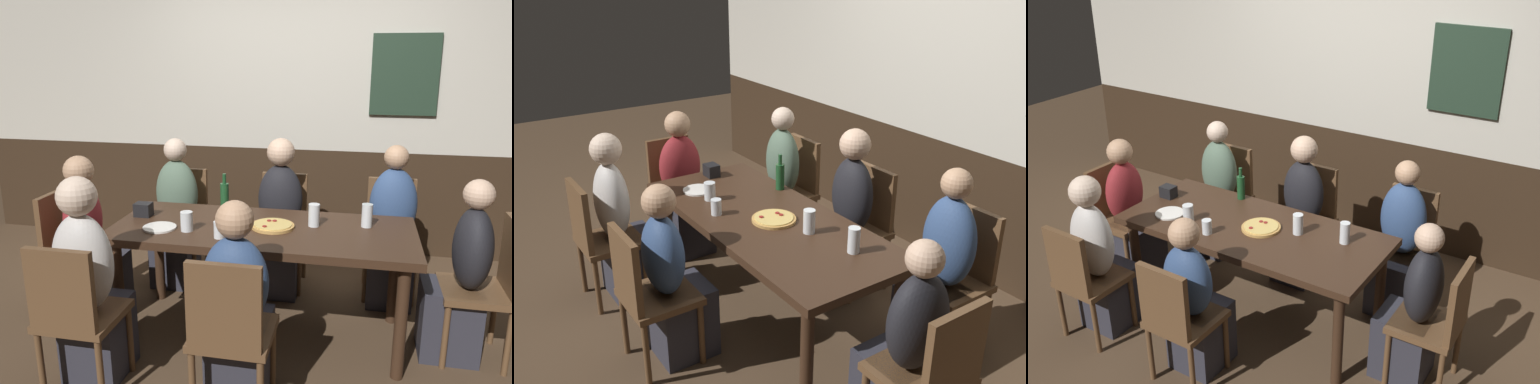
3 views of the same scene
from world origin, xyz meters
TOP-DOWN VIEW (x-y plane):
  - ground_plane at (0.00, 0.00)m, footprint 12.00×12.00m
  - wall_back at (0.01, 1.65)m, footprint 6.40×0.13m
  - dining_table at (0.00, 0.00)m, footprint 1.89×0.80m
  - chair_head_east at (1.36, 0.00)m, footprint 0.40×0.40m
  - chair_right_far at (0.83, 0.82)m, footprint 0.40×0.40m
  - chair_mid_far at (0.00, 0.82)m, footprint 0.40×0.40m
  - chair_left_far at (-0.83, 0.82)m, footprint 0.40×0.40m
  - chair_mid_near at (0.00, -0.82)m, footprint 0.40×0.40m
  - chair_head_west at (-1.36, 0.00)m, footprint 0.40×0.40m
  - chair_left_near at (-0.83, -0.82)m, footprint 0.40×0.40m
  - person_head_east at (1.20, 0.00)m, footprint 0.37×0.34m
  - person_right_far at (0.83, 0.65)m, footprint 0.34×0.37m
  - person_mid_far at (-0.00, 0.66)m, footprint 0.34×0.37m
  - person_left_far at (-0.83, 0.65)m, footprint 0.34×0.37m
  - person_mid_near at (0.00, -0.65)m, footprint 0.34×0.37m
  - person_head_west at (-1.20, 0.00)m, footprint 0.37×0.34m
  - person_left_near at (-0.83, -0.66)m, footprint 0.34×0.37m
  - pizza at (0.06, 0.01)m, footprint 0.27×0.27m
  - pint_glass_stout at (-0.44, -0.16)m, footprint 0.08×0.08m
  - tumbler_water at (-0.21, -0.24)m, footprint 0.07×0.07m
  - pint_glass_pale at (0.64, 0.14)m, footprint 0.07×0.07m
  - highball_clear at (0.31, 0.09)m, footprint 0.07×0.07m
  - beer_bottle_green at (-0.34, 0.33)m, footprint 0.06×0.06m
  - plate_white_large at (-0.63, -0.16)m, footprint 0.21×0.21m
  - condiment_caddy at (-0.83, 0.06)m, footprint 0.11×0.09m

SIDE VIEW (x-z plane):
  - ground_plane at x=0.00m, z-range 0.00..0.00m
  - person_head_east at x=1.20m, z-range -0.09..1.02m
  - person_mid_near at x=0.00m, z-range -0.09..1.02m
  - person_head_west at x=-1.20m, z-range -0.09..1.06m
  - person_left_far at x=-0.83m, z-range -0.09..1.07m
  - person_right_far at x=0.83m, z-range -0.10..1.08m
  - chair_head_east at x=1.36m, z-range 0.06..0.94m
  - chair_right_far at x=0.83m, z-range 0.06..0.94m
  - chair_mid_far at x=0.00m, z-range 0.06..0.94m
  - chair_left_far at x=-0.83m, z-range 0.06..0.94m
  - chair_mid_near at x=0.00m, z-range 0.06..0.94m
  - chair_head_west at x=-1.36m, z-range 0.06..0.94m
  - chair_left_near at x=-0.83m, z-range 0.06..0.94m
  - person_left_near at x=-0.83m, z-range -0.09..1.10m
  - person_mid_far at x=0.00m, z-range -0.09..1.11m
  - dining_table at x=0.00m, z-range 0.29..1.03m
  - plate_white_large at x=-0.63m, z-range 0.74..0.75m
  - pizza at x=0.06m, z-range 0.74..0.77m
  - tumbler_water at x=-0.21m, z-range 0.73..0.84m
  - condiment_caddy at x=-0.83m, z-range 0.74..0.83m
  - pint_glass_stout at x=-0.44m, z-range 0.73..0.85m
  - pint_glass_pale at x=0.64m, z-range 0.73..0.88m
  - highball_clear at x=0.31m, z-range 0.73..0.88m
  - beer_bottle_green at x=-0.34m, z-range 0.71..0.97m
  - wall_back at x=0.01m, z-range 0.00..2.60m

